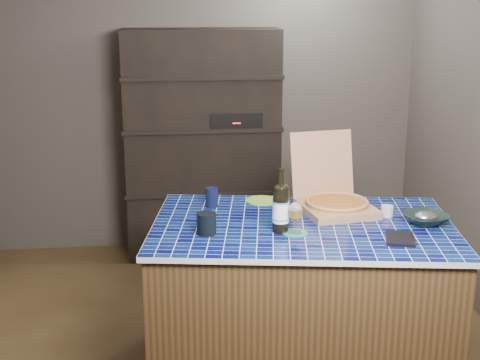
{
  "coord_description": "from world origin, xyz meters",
  "views": [
    {
      "loc": [
        -0.27,
        -3.62,
        2.05
      ],
      "look_at": [
        0.13,
        0.0,
        1.03
      ],
      "focal_mm": 50.0,
      "sensor_mm": 36.0,
      "label": 1
    }
  ],
  "objects": [
    {
      "name": "tumbler",
      "position": [
        -0.09,
        -0.42,
        0.93
      ],
      "size": [
        0.1,
        0.1,
        0.11
      ],
      "primitive_type": "cylinder",
      "color": "black",
      "rests_on": "kitchen_island"
    },
    {
      "name": "pizza_box",
      "position": [
        0.65,
        -0.13,
        0.93
      ],
      "size": [
        0.45,
        0.52,
        0.41
      ],
      "rotation": [
        0.0,
        0.0,
        0.17
      ],
      "color": "#AC7A58",
      "rests_on": "kitchen_island"
    },
    {
      "name": "shelving_unit",
      "position": [
        0.0,
        1.53,
        0.9
      ],
      "size": [
        1.2,
        0.41,
        1.8
      ],
      "color": "black",
      "rests_on": "floor"
    },
    {
      "name": "bowl",
      "position": [
        1.08,
        -0.4,
        0.9
      ],
      "size": [
        0.28,
        0.28,
        0.06
      ],
      "primitive_type": "imported",
      "rotation": [
        0.0,
        0.0,
        0.27
      ],
      "color": "black",
      "rests_on": "kitchen_island"
    },
    {
      "name": "green_trivet",
      "position": [
        0.27,
        0.1,
        0.88
      ],
      "size": [
        0.19,
        0.19,
        0.01
      ],
      "primitive_type": "cylinder",
      "color": "#71AD25",
      "rests_on": "kitchen_island"
    },
    {
      "name": "foil_contents",
      "position": [
        1.08,
        -0.4,
        0.91
      ],
      "size": [
        0.12,
        0.1,
        0.06
      ],
      "primitive_type": "ellipsoid",
      "color": "#A4A6AF",
      "rests_on": "bowl"
    },
    {
      "name": "mead_bottle",
      "position": [
        0.29,
        -0.43,
        1.01
      ],
      "size": [
        0.09,
        0.09,
        0.33
      ],
      "color": "black",
      "rests_on": "kitchen_island"
    },
    {
      "name": "white_jar",
      "position": [
        0.92,
        -0.25,
        0.9
      ],
      "size": [
        0.07,
        0.07,
        0.06
      ],
      "primitive_type": "cylinder",
      "color": "silver",
      "rests_on": "kitchen_island"
    },
    {
      "name": "navy_cup",
      "position": [
        -0.03,
        0.02,
        0.93
      ],
      "size": [
        0.07,
        0.07,
        0.11
      ],
      "primitive_type": "cylinder",
      "color": "black",
      "rests_on": "kitchen_island"
    },
    {
      "name": "wine_glass",
      "position": [
        0.36,
        -0.47,
        0.99
      ],
      "size": [
        0.07,
        0.07,
        0.16
      ],
      "color": "white",
      "rests_on": "teal_trivet"
    },
    {
      "name": "teal_trivet",
      "position": [
        0.36,
        -0.47,
        0.88
      ],
      "size": [
        0.13,
        0.13,
        0.01
      ],
      "primitive_type": "cylinder",
      "color": "#16756D",
      "rests_on": "kitchen_island"
    },
    {
      "name": "room",
      "position": [
        0.0,
        0.0,
        1.25
      ],
      "size": [
        3.5,
        3.5,
        3.5
      ],
      "color": "brown",
      "rests_on": "ground"
    },
    {
      "name": "kitchen_island",
      "position": [
        0.43,
        -0.32,
        0.44
      ],
      "size": [
        1.73,
        1.24,
        0.87
      ],
      "rotation": [
        0.0,
        0.0,
        -0.15
      ],
      "color": "#4C331D",
      "rests_on": "floor"
    },
    {
      "name": "dvd_case",
      "position": [
        0.86,
        -0.62,
        0.88
      ],
      "size": [
        0.19,
        0.23,
        0.02
      ],
      "primitive_type": "cube",
      "rotation": [
        0.0,
        0.0,
        -0.29
      ],
      "color": "black",
      "rests_on": "kitchen_island"
    }
  ]
}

